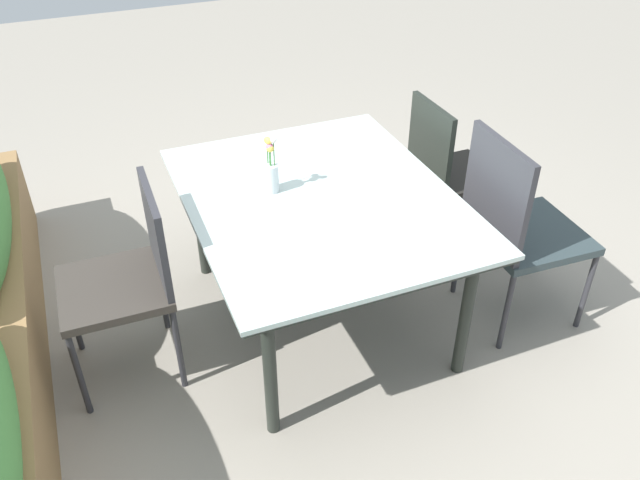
{
  "coord_description": "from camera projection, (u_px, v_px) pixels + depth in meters",
  "views": [
    {
      "loc": [
        -2.32,
        1.0,
        2.29
      ],
      "look_at": [
        0.04,
        0.04,
        0.48
      ],
      "focal_mm": 36.59,
      "sensor_mm": 36.0,
      "label": 1
    }
  ],
  "objects": [
    {
      "name": "ground_plane",
      "position": [
        329.0,
        319.0,
        3.38
      ],
      "size": [
        12.0,
        12.0,
        0.0
      ],
      "primitive_type": "plane",
      "color": "gray"
    },
    {
      "name": "chair_far_side",
      "position": [
        129.0,
        273.0,
        2.82
      ],
      "size": [
        0.47,
        0.47,
        0.93
      ],
      "rotation": [
        0.0,
        0.0,
        -0.01
      ],
      "color": "#38332D",
      "rests_on": "ground"
    },
    {
      "name": "chair_near_right",
      "position": [
        446.0,
        167.0,
        3.62
      ],
      "size": [
        0.43,
        0.43,
        0.92
      ],
      "rotation": [
        0.0,
        0.0,
        3.15
      ],
      "color": "black",
      "rests_on": "ground"
    },
    {
      "name": "chair_near_left",
      "position": [
        516.0,
        222.0,
        3.1
      ],
      "size": [
        0.52,
        0.52,
        1.01
      ],
      "rotation": [
        0.0,
        0.0,
        3.1
      ],
      "color": "#2C393C",
      "rests_on": "ground"
    },
    {
      "name": "dining_table",
      "position": [
        320.0,
        207.0,
        3.01
      ],
      "size": [
        1.46,
        1.19,
        0.73
      ],
      "color": "#B2C6C1",
      "rests_on": "ground"
    },
    {
      "name": "flower_vase",
      "position": [
        271.0,
        172.0,
        2.96
      ],
      "size": [
        0.07,
        0.07,
        0.28
      ],
      "color": "silver",
      "rests_on": "dining_table"
    }
  ]
}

